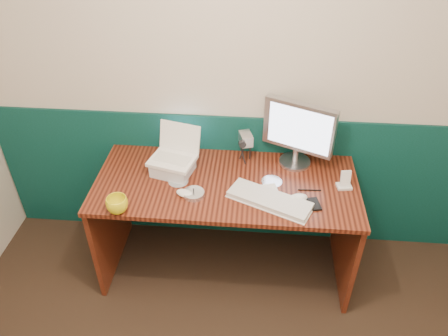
# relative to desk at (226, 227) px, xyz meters

# --- Properties ---
(back_wall) EXTENTS (3.50, 0.04, 2.50)m
(back_wall) POSITION_rel_desk_xyz_m (0.11, 0.37, 0.88)
(back_wall) COLOR beige
(back_wall) RESTS_ON ground
(wainscot) EXTENTS (3.48, 0.02, 1.00)m
(wainscot) POSITION_rel_desk_xyz_m (0.11, 0.36, 0.12)
(wainscot) COLOR #062E24
(wainscot) RESTS_ON ground
(desk) EXTENTS (1.60, 0.70, 0.75)m
(desk) POSITION_rel_desk_xyz_m (0.00, 0.00, 0.00)
(desk) COLOR black
(desk) RESTS_ON ground
(laptop_riser) EXTENTS (0.27, 0.25, 0.08)m
(laptop_riser) POSITION_rel_desk_xyz_m (-0.34, 0.07, 0.42)
(laptop_riser) COLOR silver
(laptop_riser) RESTS_ON desk
(laptop) EXTENTS (0.31, 0.27, 0.22)m
(laptop) POSITION_rel_desk_xyz_m (-0.34, 0.07, 0.57)
(laptop) COLOR white
(laptop) RESTS_ON laptop_riser
(monitor) EXTENTS (0.46, 0.30, 0.45)m
(monitor) POSITION_rel_desk_xyz_m (0.42, 0.24, 0.60)
(monitor) COLOR #A4A4A9
(monitor) RESTS_ON desk
(keyboard) EXTENTS (0.50, 0.34, 0.03)m
(keyboard) POSITION_rel_desk_xyz_m (0.26, -0.16, 0.39)
(keyboard) COLOR silver
(keyboard) RESTS_ON desk
(mouse_right) EXTENTS (0.14, 0.11, 0.04)m
(mouse_right) POSITION_rel_desk_xyz_m (0.42, -0.13, 0.39)
(mouse_right) COLOR white
(mouse_right) RESTS_ON desk
(mouse_left) EXTENTS (0.12, 0.09, 0.04)m
(mouse_left) POSITION_rel_desk_xyz_m (-0.23, -0.14, 0.39)
(mouse_left) COLOR white
(mouse_left) RESTS_ON desk
(mug) EXTENTS (0.16, 0.16, 0.10)m
(mug) POSITION_rel_desk_xyz_m (-0.58, -0.31, 0.42)
(mug) COLOR yellow
(mug) RESTS_ON desk
(camcorder) EXTENTS (0.13, 0.16, 0.22)m
(camcorder) POSITION_rel_desk_xyz_m (0.10, 0.24, 0.48)
(camcorder) COLOR #B5B5BA
(camcorder) RESTS_ON desk
(cd_spindle) EXTENTS (0.12, 0.12, 0.03)m
(cd_spindle) POSITION_rel_desk_xyz_m (-0.18, -0.14, 0.39)
(cd_spindle) COLOR silver
(cd_spindle) RESTS_ON desk
(cd_loose_a) EXTENTS (0.12, 0.12, 0.00)m
(cd_loose_a) POSITION_rel_desk_xyz_m (-0.29, -0.02, 0.38)
(cd_loose_a) COLOR silver
(cd_loose_a) RESTS_ON desk
(cd_loose_b) EXTENTS (0.13, 0.13, 0.00)m
(cd_loose_b) POSITION_rel_desk_xyz_m (0.28, 0.03, 0.38)
(cd_loose_b) COLOR silver
(cd_loose_b) RESTS_ON desk
(pen) EXTENTS (0.14, 0.01, 0.01)m
(pen) POSITION_rel_desk_xyz_m (0.50, -0.03, 0.38)
(pen) COLOR black
(pen) RESTS_ON desk
(papers) EXTENTS (0.18, 0.15, 0.00)m
(papers) POSITION_rel_desk_xyz_m (0.23, -0.06, 0.38)
(papers) COLOR silver
(papers) RESTS_ON desk
(dock) EXTENTS (0.09, 0.08, 0.02)m
(dock) POSITION_rel_desk_xyz_m (0.71, 0.01, 0.38)
(dock) COLOR white
(dock) RESTS_ON desk
(music_player) EXTENTS (0.06, 0.04, 0.10)m
(music_player) POSITION_rel_desk_xyz_m (0.71, 0.01, 0.44)
(music_player) COLOR white
(music_player) RESTS_ON dock
(pda) EXTENTS (0.08, 0.12, 0.01)m
(pda) POSITION_rel_desk_xyz_m (0.52, -0.16, 0.38)
(pda) COLOR black
(pda) RESTS_ON desk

